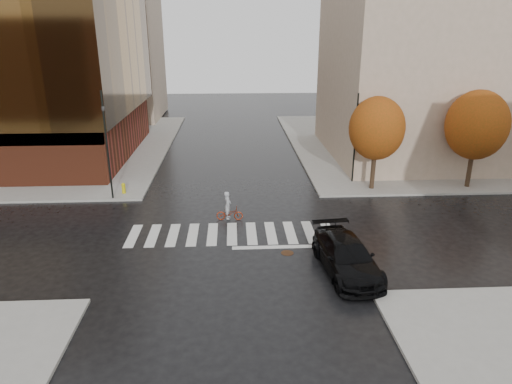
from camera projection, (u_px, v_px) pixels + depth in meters
ground at (232, 238)px, 25.21m from camera, size 120.00×120.00×0.00m
sidewalk_nw at (13, 148)px, 43.88m from camera, size 30.00×30.00×0.15m
sidewalk_ne at (440, 143)px, 45.96m from camera, size 30.00×30.00×0.15m
crosswalk at (232, 234)px, 25.67m from camera, size 12.00×3.00×0.01m
building_ne_tan at (428, 50)px, 38.94m from camera, size 16.00×16.00×18.00m
building_nw_far at (99, 35)px, 55.77m from camera, size 14.00×12.00×20.00m
tree_ne_a at (377, 129)px, 31.15m from camera, size 3.80×3.80×6.50m
tree_ne_b at (477, 125)px, 31.45m from camera, size 4.20×4.20×6.89m
sedan at (346, 256)px, 21.44m from camera, size 2.81×5.75×1.61m
cyclist at (229, 210)px, 27.34m from camera, size 1.62×0.64×1.81m
traffic_light_nw at (106, 139)px, 29.32m from camera, size 0.19×0.17×7.14m
traffic_light_ne at (356, 133)px, 32.84m from camera, size 0.16×0.18×6.50m
fire_hydrant at (124, 188)px, 31.44m from camera, size 0.27×0.27×0.75m
manhole at (287, 253)px, 23.47m from camera, size 0.76×0.76×0.01m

